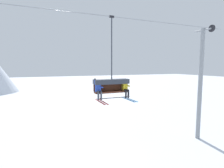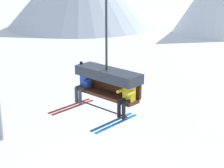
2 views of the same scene
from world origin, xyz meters
name	(u,v)px [view 2 (image 2 of 2)]	position (x,y,z in m)	size (l,w,h in m)	color
chairlift_chair	(108,76)	(1.71, -0.73, 5.33)	(2.25, 0.74, 5.01)	#512819
skier_blue	(83,83)	(0.79, -0.94, 4.99)	(0.48, 1.70, 1.34)	#2847B7
skier_yellow	(126,96)	(2.62, -0.95, 4.97)	(0.46, 1.70, 1.23)	yellow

